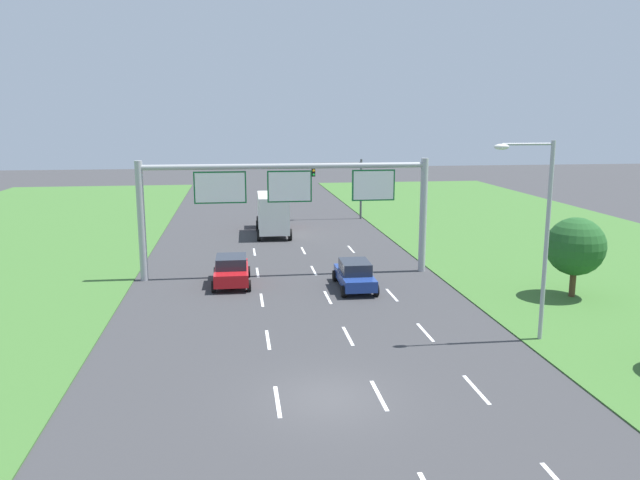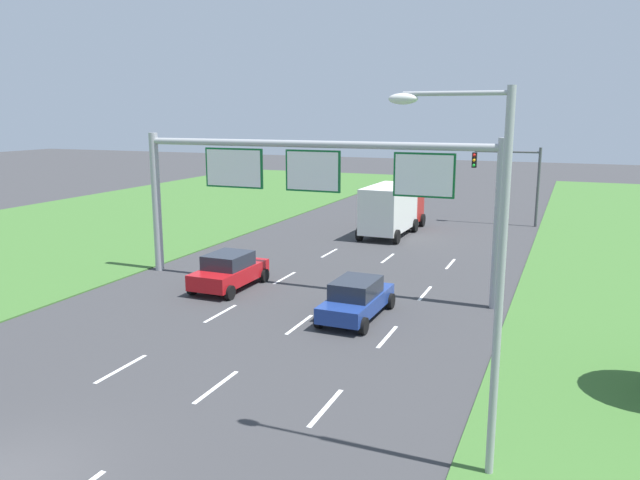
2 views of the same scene
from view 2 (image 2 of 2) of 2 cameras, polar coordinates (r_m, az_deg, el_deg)
lane_dashes_inner_left at (r=19.17m, az=-23.62°, el=-14.00°), size 0.14×44.40×0.01m
lane_dashes_inner_right at (r=17.01m, az=-15.00°, el=-16.75°), size 0.14×44.40×0.01m
lane_dashes_slip at (r=15.36m, az=-3.88°, el=-19.67°), size 0.14×44.40×0.01m
car_near_red at (r=24.66m, az=3.36°, el=-5.35°), size 2.06×4.49×1.58m
car_lead_silver at (r=29.01m, az=-8.30°, el=-2.78°), size 2.19×4.30×1.66m
box_truck at (r=41.74m, az=6.65°, el=2.95°), size 2.80×7.81×3.33m
sign_gantry at (r=28.17m, az=-0.86°, el=5.35°), size 17.24×0.44×7.00m
traffic_light_mast at (r=46.72m, az=17.01°, el=6.02°), size 4.76×0.49×5.60m
street_lamp at (r=13.55m, az=14.70°, el=-1.11°), size 2.61×0.32×8.50m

